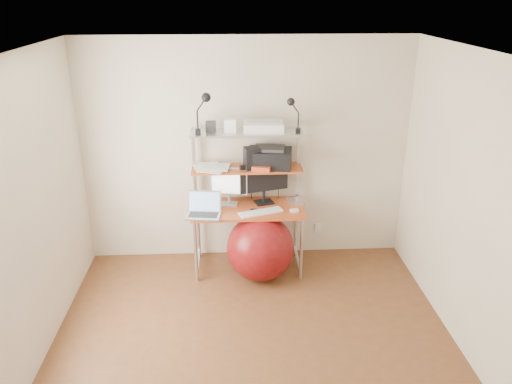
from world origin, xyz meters
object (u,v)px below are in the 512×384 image
laptop (204,210)px  exercise_ball (260,248)px  monitor_silver (229,184)px  monitor_black (264,179)px  printer (269,157)px

laptop → exercise_ball: bearing=1.4°
exercise_ball → monitor_silver: bearing=135.7°
laptop → monitor_silver: bearing=51.7°
monitor_black → laptop: size_ratio=1.42×
monitor_silver → exercise_ball: (0.33, -0.32, -0.62)m
printer → exercise_ball: size_ratio=0.71×
monitor_black → exercise_ball: size_ratio=0.75×
monitor_silver → exercise_ball: size_ratio=0.62×
monitor_black → exercise_ball: (-0.06, -0.35, -0.65)m
printer → exercise_ball: 0.97m
monitor_black → monitor_silver: bearing=168.4°
monitor_black → printer: (0.06, 0.02, 0.24)m
monitor_silver → laptop: bearing=-126.8°
monitor_black → printer: size_ratio=1.06×
monitor_black → laptop: (-0.65, -0.29, -0.22)m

